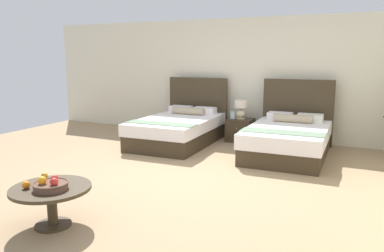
# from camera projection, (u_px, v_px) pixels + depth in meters

# --- Properties ---
(ground_plane) EXTENTS (10.31, 9.88, 0.02)m
(ground_plane) POSITION_uv_depth(u_px,v_px,m) (185.00, 177.00, 5.60)
(ground_plane) COLOR #A08360
(wall_back) EXTENTS (10.31, 0.12, 2.54)m
(wall_back) POSITION_uv_depth(u_px,v_px,m) (251.00, 79.00, 8.15)
(wall_back) COLOR beige
(wall_back) RESTS_ON ground
(bed_near_window) EXTENTS (1.42, 2.21, 1.27)m
(bed_near_window) POSITION_uv_depth(u_px,v_px,m) (179.00, 129.00, 7.70)
(bed_near_window) COLOR #3B2E1E
(bed_near_window) RESTS_ON ground
(bed_near_corner) EXTENTS (1.41, 2.11, 1.30)m
(bed_near_corner) POSITION_uv_depth(u_px,v_px,m) (288.00, 138.00, 6.77)
(bed_near_corner) COLOR #3B2E1E
(bed_near_corner) RESTS_ON ground
(nightstand) EXTENTS (0.51, 0.47, 0.47)m
(nightstand) POSITION_uv_depth(u_px,v_px,m) (240.00, 130.00, 7.89)
(nightstand) COLOR #3B2E1E
(nightstand) RESTS_ON ground
(table_lamp) EXTENTS (0.26, 0.26, 0.38)m
(table_lamp) POSITION_uv_depth(u_px,v_px,m) (241.00, 108.00, 7.82)
(table_lamp) COLOR beige
(table_lamp) RESTS_ON nightstand
(vase) EXTENTS (0.11, 0.11, 0.15)m
(vase) POSITION_uv_depth(u_px,v_px,m) (233.00, 115.00, 7.86)
(vase) COLOR #AAC2CC
(vase) RESTS_ON nightstand
(coffee_table) EXTENTS (0.81, 0.81, 0.43)m
(coffee_table) POSITION_uv_depth(u_px,v_px,m) (51.00, 195.00, 3.92)
(coffee_table) COLOR #3B2E1E
(coffee_table) RESTS_ON ground
(fruit_bowl) EXTENTS (0.35, 0.35, 0.14)m
(fruit_bowl) POSITION_uv_depth(u_px,v_px,m) (50.00, 185.00, 3.82)
(fruit_bowl) COLOR brown
(fruit_bowl) RESTS_ON coffee_table
(loose_apple) EXTENTS (0.07, 0.07, 0.07)m
(loose_apple) POSITION_uv_depth(u_px,v_px,m) (44.00, 176.00, 4.16)
(loose_apple) COLOR gold
(loose_apple) RESTS_ON coffee_table
(loose_orange) EXTENTS (0.08, 0.08, 0.08)m
(loose_orange) POSITION_uv_depth(u_px,v_px,m) (26.00, 185.00, 3.85)
(loose_orange) COLOR orange
(loose_orange) RESTS_ON coffee_table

